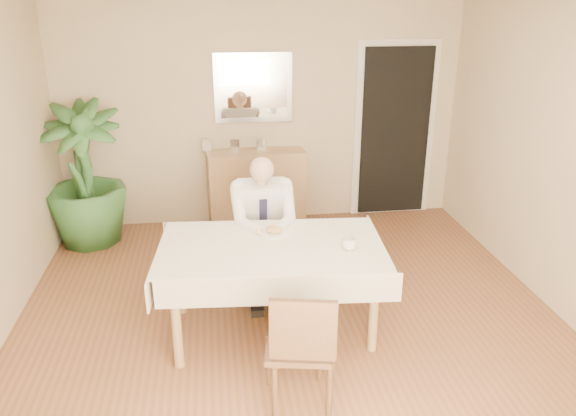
{
  "coord_description": "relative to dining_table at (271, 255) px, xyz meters",
  "views": [
    {
      "loc": [
        -0.56,
        -3.74,
        2.57
      ],
      "look_at": [
        0.0,
        0.35,
        0.95
      ],
      "focal_mm": 35.0,
      "sensor_mm": 36.0,
      "label": 1
    }
  ],
  "objects": [
    {
      "name": "chair_far",
      "position": [
        -0.0,
        0.88,
        -0.16
      ],
      "size": [
        0.47,
        0.47,
        0.9
      ],
      "rotation": [
        0.0,
        0.0,
        0.12
      ],
      "color": "#472F1D",
      "rests_on": "ground"
    },
    {
      "name": "potted_palm",
      "position": [
        -1.75,
        1.96,
        0.09
      ],
      "size": [
        0.87,
        0.87,
        1.51
      ],
      "primitive_type": "imported",
      "rotation": [
        0.0,
        0.0,
        0.02
      ],
      "color": "#295425",
      "rests_on": "ground"
    },
    {
      "name": "dining_table",
      "position": [
        0.0,
        0.0,
        0.0
      ],
      "size": [
        1.79,
        1.14,
        0.75
      ],
      "rotation": [
        0.0,
        0.0,
        -0.08
      ],
      "color": "#9F7A4E",
      "rests_on": "ground"
    },
    {
      "name": "coffee_mug",
      "position": [
        0.57,
        -0.15,
        0.13
      ],
      "size": [
        0.14,
        0.14,
        0.09
      ],
      "primitive_type": "imported",
      "rotation": [
        0.0,
        0.0,
        0.43
      ],
      "color": "white",
      "rests_on": "dining_table"
    },
    {
      "name": "doorway",
      "position": [
        1.71,
        2.36,
        0.33
      ],
      "size": [
        0.96,
        0.07,
        2.1
      ],
      "color": "white",
      "rests_on": "ground"
    },
    {
      "name": "plate",
      "position": [
        0.05,
        0.22,
        0.09
      ],
      "size": [
        0.26,
        0.26,
        0.02
      ],
      "primitive_type": "cylinder",
      "color": "white",
      "rests_on": "dining_table"
    },
    {
      "name": "window",
      "position": [
        0.16,
        -2.57,
        0.78
      ],
      "size": [
        1.34,
        0.04,
        1.44
      ],
      "color": "white",
      "rests_on": "room"
    },
    {
      "name": "fork",
      "position": [
        0.01,
        0.16,
        0.11
      ],
      "size": [
        0.01,
        0.13,
        0.01
      ],
      "primitive_type": "cylinder",
      "rotation": [
        1.57,
        0.0,
        0.0
      ],
      "color": "silver",
      "rests_on": "dining_table"
    },
    {
      "name": "photo_frame_center",
      "position": [
        -0.16,
        2.24,
        0.27
      ],
      "size": [
        0.1,
        0.02,
        0.14
      ],
      "primitive_type": "cube",
      "color": "silver",
      "rests_on": "sideboard"
    },
    {
      "name": "food",
      "position": [
        0.05,
        0.22,
        0.11
      ],
      "size": [
        0.14,
        0.14,
        0.06
      ],
      "primitive_type": "ellipsoid",
      "color": "#9A7346",
      "rests_on": "dining_table"
    },
    {
      "name": "photo_frame_left",
      "position": [
        -0.47,
        2.3,
        0.27
      ],
      "size": [
        0.1,
        0.02,
        0.14
      ],
      "primitive_type": "cube",
      "color": "silver",
      "rests_on": "sideboard"
    },
    {
      "name": "sideboard",
      "position": [
        0.07,
        2.22,
        -0.23
      ],
      "size": [
        1.12,
        0.47,
        0.87
      ],
      "primitive_type": "cube",
      "rotation": [
        0.0,
        0.0,
        0.09
      ],
      "color": "#9F7A4E",
      "rests_on": "ground"
    },
    {
      "name": "photo_frame_right",
      "position": [
        0.13,
        2.24,
        0.27
      ],
      "size": [
        0.1,
        0.02,
        0.14
      ],
      "primitive_type": "cube",
      "color": "silver",
      "rests_on": "sideboard"
    },
    {
      "name": "knife",
      "position": [
        0.09,
        0.16,
        0.11
      ],
      "size": [
        0.01,
        0.13,
        0.01
      ],
      "primitive_type": "cylinder",
      "rotation": [
        1.57,
        0.0,
        0.0
      ],
      "color": "silver",
      "rests_on": "dining_table"
    },
    {
      "name": "seated_man",
      "position": [
        0.0,
        0.59,
        0.02
      ],
      "size": [
        0.48,
        0.72,
        1.24
      ],
      "color": "white",
      "rests_on": "ground"
    },
    {
      "name": "chair_near",
      "position": [
        0.08,
        -0.91,
        -0.18
      ],
      "size": [
        0.48,
        0.48,
        0.86
      ],
      "rotation": [
        0.0,
        0.0,
        -0.19
      ],
      "color": "#472F1D",
      "rests_on": "ground"
    },
    {
      "name": "room",
      "position": [
        0.16,
        -0.1,
        0.63
      ],
      "size": [
        5.0,
        5.02,
        2.6
      ],
      "color": "brown",
      "rests_on": "ground"
    },
    {
      "name": "mirror",
      "position": [
        0.07,
        2.37,
        0.88
      ],
      "size": [
        0.86,
        0.04,
        0.76
      ],
      "color": "silver",
      "rests_on": "room"
    }
  ]
}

